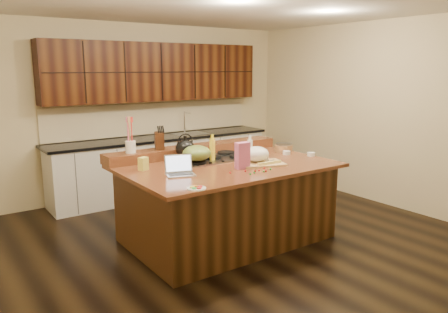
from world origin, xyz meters
TOP-DOWN VIEW (x-y plane):
  - room at (0.00, 0.00)m, footprint 5.52×5.02m
  - island at (0.00, 0.00)m, footprint 2.40×1.60m
  - back_ledge at (0.00, 0.70)m, footprint 2.40×0.30m
  - cooktop at (0.00, 0.30)m, footprint 0.92×0.52m
  - back_counter at (0.30, 2.23)m, footprint 3.70×0.66m
  - kettle at (-0.30, 0.43)m, footprint 0.27×0.27m
  - green_bowl at (-0.30, 0.17)m, footprint 0.36×0.36m
  - laptop at (-0.70, -0.13)m, footprint 0.35×0.31m
  - oil_bottle at (-0.05, 0.22)m, footprint 0.09×0.09m
  - vinegar_bottle at (0.35, 0.00)m, footprint 0.07×0.07m
  - wooden_tray at (0.31, -0.20)m, footprint 0.59×0.51m
  - ramekin_a at (1.15, -0.24)m, footprint 0.12×0.12m
  - ramekin_b at (0.97, 0.02)m, footprint 0.12×0.12m
  - ramekin_c at (0.79, 0.27)m, footprint 0.11×0.11m
  - strainer_bowl at (1.07, 0.19)m, footprint 0.30×0.30m
  - kitchen_timer at (0.43, -0.23)m, footprint 0.10×0.10m
  - pink_bag at (0.01, -0.29)m, footprint 0.16×0.09m
  - candy_plate at (-0.85, -0.71)m, footprint 0.20×0.20m
  - package_box at (-0.92, 0.27)m, footprint 0.12×0.11m
  - utensil_crock at (-0.88, 0.70)m, footprint 0.14×0.14m
  - knife_block at (-0.51, 0.70)m, footprint 0.16×0.20m
  - gumdrop_0 at (0.03, -0.49)m, footprint 0.02×0.02m
  - gumdrop_1 at (0.09, -0.56)m, footprint 0.02×0.02m
  - gumdrop_2 at (0.12, -0.56)m, footprint 0.02×0.02m
  - gumdrop_3 at (0.22, -0.52)m, footprint 0.02×0.02m
  - gumdrop_4 at (0.21, -0.44)m, footprint 0.02×0.02m
  - gumdrop_5 at (-0.10, -0.57)m, footprint 0.02×0.02m
  - gumdrop_6 at (-0.24, -0.40)m, footprint 0.02×0.02m
  - gumdrop_7 at (-0.03, -0.55)m, footprint 0.02×0.02m
  - gumdrop_8 at (-0.06, -0.43)m, footprint 0.02×0.02m
  - gumdrop_9 at (0.03, -0.48)m, footprint 0.02×0.02m
  - gumdrop_10 at (0.08, -0.50)m, footprint 0.02×0.02m
  - gumdrop_11 at (0.22, -0.39)m, footprint 0.02×0.02m

SIDE VIEW (x-z plane):
  - island at x=0.00m, z-range 0.00..0.92m
  - candy_plate at x=-0.85m, z-range 0.92..0.93m
  - gumdrop_0 at x=0.03m, z-range 0.92..0.94m
  - gumdrop_1 at x=0.09m, z-range 0.92..0.94m
  - gumdrop_2 at x=0.12m, z-range 0.92..0.94m
  - gumdrop_3 at x=0.22m, z-range 0.92..0.94m
  - gumdrop_4 at x=0.21m, z-range 0.92..0.94m
  - gumdrop_5 at x=-0.10m, z-range 0.92..0.94m
  - gumdrop_6 at x=-0.24m, z-range 0.92..0.94m
  - gumdrop_7 at x=-0.03m, z-range 0.92..0.94m
  - gumdrop_8 at x=-0.06m, z-range 0.92..0.94m
  - gumdrop_9 at x=0.03m, z-range 0.92..0.94m
  - gumdrop_10 at x=0.08m, z-range 0.92..0.94m
  - gumdrop_11 at x=0.22m, z-range 0.92..0.94m
  - cooktop at x=0.00m, z-range 0.91..0.96m
  - ramekin_a at x=1.15m, z-range 0.92..0.96m
  - ramekin_b at x=0.97m, z-range 0.92..0.96m
  - ramekin_c at x=0.79m, z-range 0.92..0.96m
  - kitchen_timer at x=0.43m, z-range 0.92..0.99m
  - strainer_bowl at x=1.07m, z-range 0.92..1.01m
  - laptop at x=-0.70m, z-range 0.87..1.08m
  - back_ledge at x=0.00m, z-range 0.92..1.04m
  - back_counter at x=0.30m, z-range -0.22..2.18m
  - package_box at x=-0.92m, z-range 0.92..1.06m
  - wooden_tray at x=0.31m, z-range 0.91..1.11m
  - vinegar_bottle at x=0.35m, z-range 0.92..1.17m
  - green_bowl at x=-0.30m, z-range 0.96..1.14m
  - oil_bottle at x=-0.05m, z-range 0.92..1.19m
  - pink_bag at x=0.01m, z-range 0.92..1.21m
  - kettle at x=-0.30m, z-range 0.97..1.18m
  - utensil_crock at x=-0.88m, z-range 1.04..1.18m
  - knife_block at x=-0.51m, z-range 1.04..1.25m
  - room at x=0.00m, z-range -0.01..2.71m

